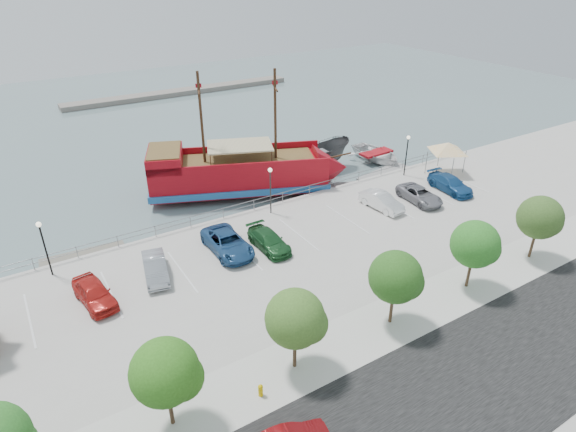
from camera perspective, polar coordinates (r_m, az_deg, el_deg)
ground at (r=38.44m, az=2.85°, el=-4.77°), size 160.00×160.00×0.00m
street at (r=29.12m, az=21.81°, el=-17.45°), size 100.00×8.00×0.04m
sidewalk at (r=31.76m, az=13.31°, el=-11.48°), size 100.00×4.00×0.05m
seawall_railing at (r=43.46m, az=-2.91°, el=1.69°), size 50.00×0.06×1.00m
far_shore at (r=88.66m, az=-12.46°, el=14.18°), size 40.00×3.00×0.80m
pirate_ship at (r=48.20m, az=-4.13°, el=5.19°), size 20.35×12.40×12.68m
patrol_boat at (r=53.56m, az=3.67°, el=6.91°), size 7.89×3.10×3.03m
speedboat at (r=57.20m, az=10.39°, el=7.03°), size 5.13×6.94×1.39m
dock_west at (r=41.29m, az=-23.05°, el=-4.44°), size 6.47×2.21×0.36m
dock_mid at (r=49.52m, az=5.41°, el=3.33°), size 6.58×4.01×0.36m
dock_east at (r=53.62m, az=11.31°, el=4.91°), size 7.22×3.28×0.40m
canopy_tent at (r=52.27m, az=18.51°, el=8.26°), size 5.72×5.72×3.84m
fire_hydrant at (r=26.20m, az=-3.27°, el=-19.89°), size 0.27×0.27×0.77m
lamp_post_left at (r=37.01m, az=-27.07°, el=-2.46°), size 0.36×0.36×4.28m
lamp_post_mid at (r=41.40m, az=-2.11°, el=3.99°), size 0.36×0.36×4.28m
lamp_post_right at (r=50.64m, az=13.94°, el=7.79°), size 0.36×0.36×4.28m
tree_b at (r=23.57m, az=-13.98°, el=-17.65°), size 3.30×3.20×5.00m
tree_c at (r=25.62m, az=1.21°, el=-12.18°), size 3.30×3.20×5.00m
tree_d at (r=29.25m, az=12.90°, el=-7.20°), size 3.30×3.20×5.00m
tree_e at (r=33.95m, az=21.51°, el=-3.25°), size 3.30×3.20×5.00m
tree_f at (r=39.34m, az=27.86°, el=-0.27°), size 3.30×3.20×5.00m
parked_car_a at (r=33.98m, az=-21.98°, el=-8.47°), size 2.45×4.67×1.52m
parked_car_b at (r=35.23m, az=-15.46°, el=-5.94°), size 2.39×4.61×1.45m
parked_car_c at (r=37.01m, az=-7.18°, el=-3.18°), size 2.54×5.51×1.53m
parked_car_d at (r=37.21m, az=-2.28°, el=-2.94°), size 1.96×4.65×1.34m
parked_car_f at (r=43.88m, az=11.02°, el=1.73°), size 1.97×4.54×1.45m
parked_car_g at (r=46.04m, az=15.33°, el=2.44°), size 2.58×4.96×1.34m
parked_car_h at (r=49.06m, az=18.67°, el=3.64°), size 2.43×5.16×1.45m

